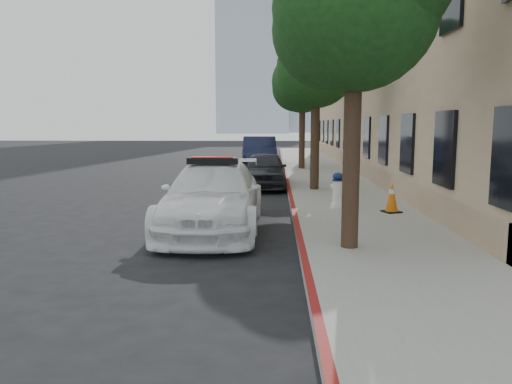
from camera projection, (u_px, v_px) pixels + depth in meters
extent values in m
plane|color=black|center=(203.00, 230.00, 11.00)|extent=(120.00, 120.00, 0.00)
cube|color=gray|center=(323.00, 178.00, 20.75)|extent=(3.20, 50.00, 0.15)
cube|color=maroon|center=(286.00, 178.00, 20.81)|extent=(0.12, 50.00, 0.15)
cube|color=tan|center=(428.00, 70.00, 24.83)|extent=(8.00, 36.00, 10.00)
cube|color=#9EA8B7|center=(253.00, 14.00, 125.92)|extent=(18.00, 14.00, 60.00)
cube|color=#9EA8B7|center=(301.00, 54.00, 141.36)|extent=(14.00, 14.00, 44.00)
cylinder|color=black|center=(352.00, 154.00, 8.66)|extent=(0.30, 0.30, 3.30)
sphere|color=#113812|center=(355.00, 8.00, 8.33)|extent=(2.80, 2.80, 2.80)
sphere|color=#113812|center=(332.00, 30.00, 8.68)|extent=(2.10, 2.10, 2.10)
cylinder|color=black|center=(315.00, 142.00, 16.59)|extent=(0.30, 0.30, 3.19)
sphere|color=#113812|center=(316.00, 68.00, 16.27)|extent=(2.60, 2.60, 2.60)
sphere|color=#113812|center=(330.00, 54.00, 15.90)|extent=(2.08, 2.08, 2.08)
sphere|color=#113812|center=(305.00, 78.00, 16.62)|extent=(1.95, 1.95, 1.95)
cylinder|color=black|center=(302.00, 134.00, 24.50)|extent=(0.30, 0.30, 3.41)
sphere|color=#113812|center=(303.00, 82.00, 24.16)|extent=(3.00, 3.00, 3.00)
sphere|color=#113812|center=(311.00, 73.00, 23.80)|extent=(2.40, 2.40, 2.40)
sphere|color=#113812|center=(295.00, 88.00, 24.51)|extent=(2.25, 2.25, 2.25)
imported|color=white|center=(213.00, 197.00, 10.92)|extent=(2.07, 5.06, 1.47)
cube|color=black|center=(213.00, 161.00, 10.81)|extent=(1.10, 0.28, 0.14)
cube|color=#A50A07|center=(213.00, 158.00, 10.80)|extent=(0.90, 0.22, 0.06)
imported|color=#22242A|center=(265.00, 170.00, 18.21)|extent=(1.58, 3.90, 1.33)
imported|color=#161A37|center=(259.00, 152.00, 27.03)|extent=(1.97, 5.10, 1.66)
cylinder|color=white|center=(337.00, 205.00, 13.08)|extent=(0.35, 0.35, 0.11)
cylinder|color=white|center=(338.00, 192.00, 13.03)|extent=(0.27, 0.27, 0.61)
ellipsoid|color=#122051|center=(338.00, 176.00, 12.97)|extent=(0.29, 0.29, 0.20)
cylinder|color=white|center=(338.00, 187.00, 13.01)|extent=(0.38, 0.14, 0.11)
cylinder|color=white|center=(338.00, 187.00, 13.01)|extent=(0.12, 0.21, 0.11)
cube|color=black|center=(391.00, 212.00, 12.36)|extent=(0.51, 0.51, 0.03)
cone|color=#D7660B|center=(392.00, 196.00, 12.31)|extent=(0.31, 0.31, 0.73)
cylinder|color=white|center=(392.00, 192.00, 12.29)|extent=(0.17, 0.17, 0.11)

